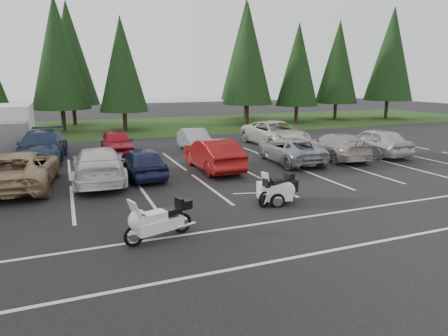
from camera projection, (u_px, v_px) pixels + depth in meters
ground at (207, 196)px, 15.54m from camera, size 120.00×120.00×0.00m
grass_strip at (122, 127)px, 37.28m from camera, size 80.00×16.00×0.01m
lake_water at (121, 105)px, 66.81m from camera, size 70.00×50.00×0.02m
box_truck at (10, 130)px, 23.65m from camera, size 2.40×5.60×2.90m
stall_markings at (192, 184)px, 17.35m from camera, size 32.00×16.00×0.01m
conifer_4 at (58, 53)px, 33.04m from camera, size 4.80×4.80×11.17m
conifer_5 at (122, 64)px, 33.87m from camera, size 4.14×4.14×9.63m
conifer_6 at (248, 54)px, 38.42m from camera, size 4.93×4.93×11.48m
conifer_7 at (298, 65)px, 40.34m from camera, size 4.27×4.27×9.94m
conifer_8 at (338, 62)px, 42.98m from camera, size 4.53×4.53×10.56m
conifer_9 at (391, 54)px, 43.77m from camera, size 5.19×5.19×12.10m
conifer_back_b at (69, 53)px, 37.51m from camera, size 4.97×4.97×11.58m
conifer_back_c at (246, 50)px, 43.23m from camera, size 5.50×5.50×12.81m
car_near_2 at (21, 170)px, 16.57m from camera, size 3.09×5.77×1.54m
car_near_3 at (99, 165)px, 17.48m from camera, size 2.49×5.48×1.55m
car_near_4 at (142, 162)px, 18.36m from camera, size 1.81×4.21×1.42m
car_near_5 at (213, 154)px, 19.82m from camera, size 1.75×4.79×1.57m
car_near_6 at (290, 150)px, 21.63m from camera, size 2.46×4.96×1.35m
car_near_7 at (335, 146)px, 22.68m from camera, size 2.47×5.16×1.45m
car_near_8 at (375, 141)px, 23.72m from camera, size 2.01×4.77×1.61m
car_far_1 at (42, 147)px, 21.80m from camera, size 2.82×5.91×1.66m
car_far_2 at (117, 142)px, 23.76m from camera, size 1.82×4.36×1.48m
car_far_3 at (195, 140)px, 25.15m from camera, size 1.55×4.13×1.34m
car_far_4 at (275, 134)px, 27.01m from camera, size 2.94×5.98×1.63m
touring_motorcycle at (159, 217)px, 11.22m from camera, size 2.51×1.42×1.33m
cargo_trailer at (274, 193)px, 14.53m from camera, size 1.86×1.32×0.78m
adventure_motorcycle at (277, 186)px, 14.48m from camera, size 2.29×1.51×1.32m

